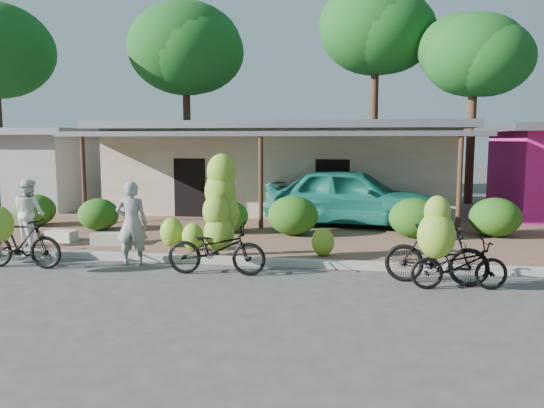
{
  "coord_description": "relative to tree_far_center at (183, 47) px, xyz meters",
  "views": [
    {
      "loc": [
        2.82,
        -9.17,
        2.73
      ],
      "look_at": [
        0.8,
        3.22,
        1.2
      ],
      "focal_mm": 35.0,
      "sensor_mm": 36.0,
      "label": 1
    }
  ],
  "objects": [
    {
      "name": "loose_banana_c",
      "position": [
        7.76,
        -13.53,
        -6.73
      ],
      "size": [
        0.51,
        0.44,
        0.64
      ],
      "primitive_type": "ellipsoid",
      "color": "#84AC2B",
      "rests_on": "sidewalk"
    },
    {
      "name": "hedge_0",
      "position": [
        -1.19,
        -10.66,
        -6.57
      ],
      "size": [
        1.23,
        1.1,
        0.96
      ],
      "primitive_type": "ellipsoid",
      "color": "#1A4E11",
      "rests_on": "sidewalk"
    },
    {
      "name": "hedge_2",
      "position": [
        4.89,
        -10.9,
        -6.59
      ],
      "size": [
        1.17,
        1.06,
        0.92
      ],
      "primitive_type": "ellipsoid",
      "color": "#1A4E11",
      "rests_on": "sidewalk"
    },
    {
      "name": "bike_right",
      "position": [
        9.97,
        -15.28,
        -6.45
      ],
      "size": [
        1.97,
        1.34,
        1.75
      ],
      "rotation": [
        0.0,
        0.0,
        1.41
      ],
      "color": "black",
      "rests_on": "ground"
    },
    {
      "name": "hedge_5",
      "position": [
        12.18,
        -10.37,
        -6.52
      ],
      "size": [
        1.35,
        1.22,
        1.06
      ],
      "primitive_type": "ellipsoid",
      "color": "#1A4E11",
      "rests_on": "sidewalk"
    },
    {
      "name": "hedge_1",
      "position": [
        1.11,
        -11.11,
        -6.59
      ],
      "size": [
        1.18,
        1.06,
        0.92
      ],
      "primitive_type": "ellipsoid",
      "color": "#1A4E11",
      "rests_on": "sidewalk"
    },
    {
      "name": "bystander",
      "position": [
        0.54,
        -13.51,
        -6.22
      ],
      "size": [
        1.0,
        0.92,
        1.66
      ],
      "primitive_type": "imported",
      "rotation": [
        0.0,
        0.0,
        2.69
      ],
      "color": "silver",
      "rests_on": "sidewalk"
    },
    {
      "name": "tree_far_center",
      "position": [
        0.0,
        0.0,
        0.0
      ],
      "size": [
        5.61,
        5.52,
        9.28
      ],
      "color": "#523420",
      "rests_on": "ground"
    },
    {
      "name": "hedge_4",
      "position": [
        10.03,
        -10.85,
        -6.52
      ],
      "size": [
        1.36,
        1.23,
        1.06
      ],
      "primitive_type": "ellipsoid",
      "color": "#1A4E11",
      "rests_on": "sidewalk"
    },
    {
      "name": "teal_van",
      "position": [
        8.32,
        -9.11,
        -6.16
      ],
      "size": [
        5.42,
        2.73,
        1.77
      ],
      "primitive_type": "imported",
      "rotation": [
        0.0,
        0.0,
        1.44
      ],
      "color": "#1A7867",
      "rests_on": "sidewalk"
    },
    {
      "name": "tree_near_right",
      "position": [
        13.0,
        -1.5,
        -0.86
      ],
      "size": [
        4.44,
        4.26,
        7.97
      ],
      "color": "#523420",
      "rests_on": "ground"
    },
    {
      "name": "loose_banana_b",
      "position": [
        4.67,
        -13.39,
        -6.73
      ],
      "size": [
        0.52,
        0.44,
        0.65
      ],
      "primitive_type": "ellipsoid",
      "color": "#84AC2B",
      "rests_on": "sidewalk"
    },
    {
      "name": "shop_grey",
      "position": [
        -5.31,
        -5.12,
        -5.55
      ],
      "size": [
        7.0,
        6.0,
        3.15
      ],
      "color": "#959691",
      "rests_on": "ground"
    },
    {
      "name": "shop_main",
      "position": [
        5.69,
        -5.18,
        -5.45
      ],
      "size": [
        13.0,
        8.5,
        3.35
      ],
      "color": "beige",
      "rests_on": "ground"
    },
    {
      "name": "bike_center",
      "position": [
        5.69,
        -14.84,
        -6.25
      ],
      "size": [
        2.04,
        1.22,
        2.44
      ],
      "rotation": [
        0.0,
        0.0,
        1.61
      ],
      "color": "black",
      "rests_on": "ground"
    },
    {
      "name": "curb",
      "position": [
        5.69,
        -14.11,
        -7.1
      ],
      "size": [
        60.0,
        0.25,
        0.15
      ],
      "primitive_type": "cube",
      "color": "#A8A399",
      "rests_on": "ground"
    },
    {
      "name": "sidewalk",
      "position": [
        5.69,
        -11.11,
        -7.11
      ],
      "size": [
        60.0,
        6.0,
        0.12
      ],
      "primitive_type": "cube",
      "color": "#845C47",
      "rests_on": "ground"
    },
    {
      "name": "bike_left",
      "position": [
        1.46,
        -15.33,
        -6.53
      ],
      "size": [
        1.85,
        1.17,
        1.42
      ],
      "rotation": [
        0.0,
        0.0,
        1.58
      ],
      "color": "black",
      "rests_on": "ground"
    },
    {
      "name": "bike_far_right",
      "position": [
        10.36,
        -15.4,
        -6.71
      ],
      "size": [
        1.82,
        0.83,
        0.92
      ],
      "rotation": [
        0.0,
        0.0,
        1.7
      ],
      "color": "black",
      "rests_on": "ground"
    },
    {
      "name": "sack_near",
      "position": [
        2.39,
        -13.07,
        -6.9
      ],
      "size": [
        0.9,
        0.54,
        0.3
      ],
      "primitive_type": "cube",
      "rotation": [
        0.0,
        0.0,
        0.17
      ],
      "color": "beige",
      "rests_on": "sidewalk"
    },
    {
      "name": "ground",
      "position": [
        5.69,
        -16.11,
        -7.17
      ],
      "size": [
        100.0,
        100.0,
        0.0
      ],
      "primitive_type": "plane",
      "color": "#42403E",
      "rests_on": "ground"
    },
    {
      "name": "sack_far",
      "position": [
        0.97,
        -12.85,
        -6.91
      ],
      "size": [
        0.79,
        0.48,
        0.28
      ],
      "primitive_type": "cube",
      "rotation": [
        0.0,
        0.0,
        -0.13
      ],
      "color": "beige",
      "rests_on": "sidewalk"
    },
    {
      "name": "vendor",
      "position": [
        3.69,
        -14.59,
        -6.25
      ],
      "size": [
        0.74,
        0.56,
        1.85
      ],
      "primitive_type": "imported",
      "rotation": [
        0.0,
        0.0,
        3.32
      ],
      "color": "gray",
      "rests_on": "ground"
    },
    {
      "name": "hedge_3",
      "position": [
        6.76,
        -10.99,
        -6.51
      ],
      "size": [
        1.39,
        1.25,
        1.08
      ],
      "primitive_type": "ellipsoid",
      "color": "#1A4E11",
      "rests_on": "sidewalk"
    },
    {
      "name": "tree_center_right",
      "position": [
        9.0,
        0.5,
        0.67
      ],
      "size": [
        5.24,
        5.12,
        9.8
      ],
      "color": "#523420",
      "rests_on": "ground"
    },
    {
      "name": "loose_banana_a",
      "position": [
        4.04,
        -13.08,
        -6.69
      ],
      "size": [
        0.58,
        0.49,
        0.72
      ],
      "primitive_type": "ellipsoid",
      "color": "#84AC2B",
      "rests_on": "sidewalk"
    }
  ]
}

